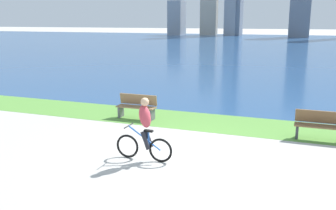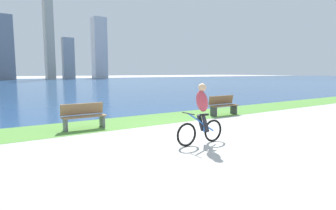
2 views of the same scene
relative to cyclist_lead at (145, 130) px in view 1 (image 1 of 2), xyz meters
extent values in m
plane|color=#B2AFA8|center=(0.61, 1.04, -0.84)|extent=(300.00, 300.00, 0.00)
cube|color=#59933D|center=(0.61, 4.28, -0.83)|extent=(120.00, 2.50, 0.01)
cube|color=navy|center=(0.61, 47.71, -0.84)|extent=(300.00, 84.35, 0.00)
torus|color=black|center=(-0.51, 0.00, -0.51)|extent=(0.65, 0.06, 0.65)
torus|color=black|center=(0.44, 0.00, -0.51)|extent=(0.65, 0.06, 0.65)
cylinder|color=blue|center=(-0.01, 0.00, -0.23)|extent=(0.93, 0.04, 0.61)
cylinder|color=blue|center=(0.11, 0.00, -0.28)|extent=(0.04, 0.04, 0.47)
cube|color=black|center=(0.11, 0.00, -0.02)|extent=(0.24, 0.10, 0.05)
cylinder|color=black|center=(-0.46, 0.00, 0.06)|extent=(0.03, 0.52, 0.03)
ellipsoid|color=#BF3F4C|center=(0.01, 0.00, 0.36)|extent=(0.40, 0.36, 0.65)
sphere|color=#D8AD84|center=(0.01, 0.00, 0.74)|extent=(0.22, 0.22, 0.22)
cylinder|color=#26262D|center=(0.06, -0.10, -0.26)|extent=(0.27, 0.11, 0.49)
cylinder|color=#26262D|center=(0.06, 0.10, -0.26)|extent=(0.27, 0.11, 0.49)
cube|color=olive|center=(-2.07, 3.83, -0.39)|extent=(1.50, 0.45, 0.04)
cube|color=olive|center=(-2.07, 4.03, -0.14)|extent=(1.50, 0.11, 0.40)
cube|color=#595960|center=(-1.42, 3.83, -0.61)|extent=(0.08, 0.37, 0.45)
cube|color=#595960|center=(-2.72, 3.83, -0.61)|extent=(0.08, 0.37, 0.45)
cube|color=brown|center=(4.33, 3.44, -0.39)|extent=(1.50, 0.45, 0.04)
cube|color=brown|center=(4.33, 3.64, -0.14)|extent=(1.50, 0.11, 0.40)
cube|color=#38383D|center=(3.68, 3.44, -0.61)|extent=(0.08, 0.37, 0.45)
cube|color=#8C939E|center=(-27.05, 78.99, 3.17)|extent=(3.31, 4.25, 8.01)
cube|color=#ADA899|center=(-20.00, 82.21, 6.23)|extent=(3.92, 2.11, 14.14)
camera|label=1|loc=(3.94, -8.67, 2.80)|focal=40.63mm
camera|label=2|loc=(-5.05, -5.87, 1.15)|focal=30.09mm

